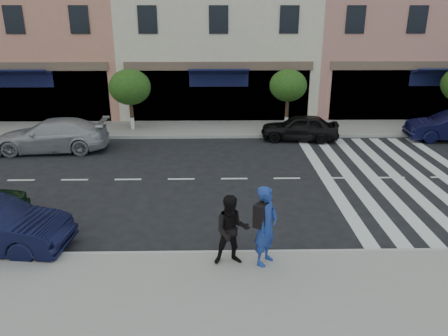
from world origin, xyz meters
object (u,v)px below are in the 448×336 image
(photographer, at_px, (266,226))
(walker, at_px, (232,230))
(car_far_mid, at_px, (300,127))
(car_far_left, at_px, (52,135))

(photographer, relative_size, walker, 1.13)
(walker, relative_size, car_far_mid, 0.48)
(photographer, height_order, car_far_left, photographer)
(walker, bearing_deg, car_far_left, 124.02)
(car_far_left, xyz_separation_m, car_far_mid, (11.40, 1.48, -0.09))
(car_far_left, bearing_deg, walker, 35.58)
(walker, bearing_deg, car_far_mid, 66.91)
(photographer, xyz_separation_m, walker, (-0.82, 0.00, -0.12))
(photographer, relative_size, car_far_left, 0.41)
(walker, distance_m, car_far_mid, 11.71)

